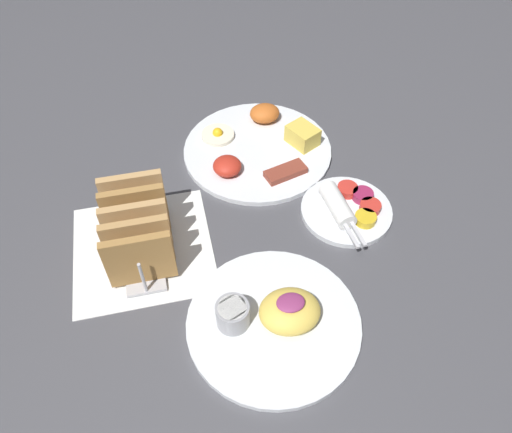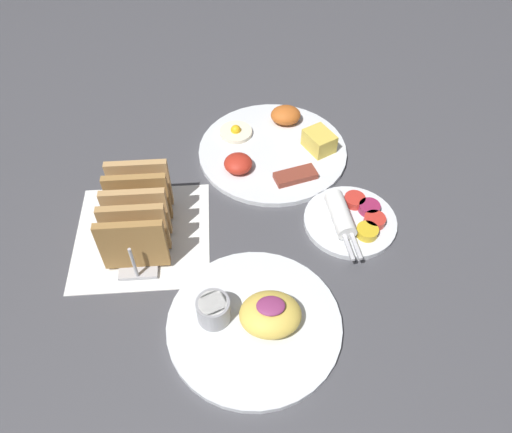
# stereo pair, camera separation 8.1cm
# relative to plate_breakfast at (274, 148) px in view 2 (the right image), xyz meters

# --- Properties ---
(ground_plane) EXTENTS (3.00, 3.00, 0.00)m
(ground_plane) POSITION_rel_plate_breakfast_xyz_m (-0.07, -0.21, -0.01)
(ground_plane) COLOR #47474C
(napkin_flat) EXTENTS (0.22, 0.22, 0.00)m
(napkin_flat) POSITION_rel_plate_breakfast_xyz_m (-0.24, -0.19, -0.01)
(napkin_flat) COLOR white
(napkin_flat) RESTS_ON ground_plane
(plate_breakfast) EXTENTS (0.28, 0.28, 0.05)m
(plate_breakfast) POSITION_rel_plate_breakfast_xyz_m (0.00, 0.00, 0.00)
(plate_breakfast) COLOR white
(plate_breakfast) RESTS_ON ground_plane
(plate_condiments) EXTENTS (0.16, 0.17, 0.04)m
(plate_condiments) POSITION_rel_plate_breakfast_xyz_m (0.11, -0.19, 0.00)
(plate_condiments) COLOR white
(plate_condiments) RESTS_ON ground_plane
(plate_foreground) EXTENTS (0.25, 0.25, 0.06)m
(plate_foreground) POSITION_rel_plate_breakfast_xyz_m (-0.06, -0.37, 0.00)
(plate_foreground) COLOR white
(plate_foreground) RESTS_ON ground_plane
(toast_rack) EXTENTS (0.10, 0.18, 0.10)m
(toast_rack) POSITION_rel_plate_breakfast_xyz_m (-0.24, -0.19, 0.04)
(toast_rack) COLOR #B7B7BC
(toast_rack) RESTS_ON ground_plane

